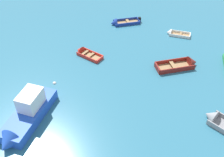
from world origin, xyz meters
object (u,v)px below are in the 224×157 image
at_px(rowboat_white_near_right, 173,33).
at_px(mooring_buoy_between_boats_left, 54,83).
at_px(rowboat_deep_blue_far_left, 120,23).
at_px(rowboat_maroon_back_row_left, 184,64).
at_px(motor_launch_blue_near_camera, 26,116).
at_px(rowboat_red_back_row_right, 84,53).
at_px(rowboat_grey_near_left, 220,122).

relative_size(rowboat_white_near_right, mooring_buoy_between_boats_left, 8.47).
xyz_separation_m(rowboat_deep_blue_far_left, rowboat_maroon_back_row_left, (8.20, -6.92, 0.06)).
relative_size(rowboat_white_near_right, motor_launch_blue_near_camera, 0.42).
bearing_deg(motor_launch_blue_near_camera, rowboat_maroon_back_row_left, 40.91).
xyz_separation_m(rowboat_red_back_row_right, motor_launch_blue_near_camera, (-1.53, -10.21, 0.56)).
distance_m(rowboat_red_back_row_right, mooring_buoy_between_boats_left, 5.39).
distance_m(rowboat_grey_near_left, motor_launch_blue_near_camera, 15.54).
bearing_deg(rowboat_red_back_row_right, rowboat_deep_blue_far_left, 71.66).
distance_m(rowboat_maroon_back_row_left, mooring_buoy_between_boats_left, 13.07).
distance_m(rowboat_maroon_back_row_left, rowboat_grey_near_left, 7.73).
distance_m(rowboat_white_near_right, rowboat_grey_near_left, 13.81).
height_order(motor_launch_blue_near_camera, mooring_buoy_between_boats_left, motor_launch_blue_near_camera).
xyz_separation_m(rowboat_maroon_back_row_left, rowboat_red_back_row_right, (-10.59, -0.30, -0.07)).
bearing_deg(rowboat_maroon_back_row_left, rowboat_grey_near_left, -66.92).
distance_m(rowboat_deep_blue_far_left, rowboat_maroon_back_row_left, 10.73).
relative_size(rowboat_white_near_right, rowboat_red_back_row_right, 0.85).
bearing_deg(mooring_buoy_between_boats_left, motor_launch_blue_near_camera, -93.34).
relative_size(motor_launch_blue_near_camera, mooring_buoy_between_boats_left, 20.36).
bearing_deg(rowboat_deep_blue_far_left, rowboat_grey_near_left, -51.32).
distance_m(rowboat_white_near_right, mooring_buoy_between_boats_left, 15.47).
relative_size(rowboat_deep_blue_far_left, rowboat_maroon_back_row_left, 0.85).
distance_m(rowboat_white_near_right, motor_launch_blue_near_camera, 19.61).
xyz_separation_m(rowboat_red_back_row_right, mooring_buoy_between_boats_left, (-1.24, -5.24, -0.16)).
bearing_deg(mooring_buoy_between_boats_left, rowboat_red_back_row_right, 76.69).
height_order(rowboat_deep_blue_far_left, rowboat_grey_near_left, rowboat_grey_near_left).
relative_size(rowboat_deep_blue_far_left, motor_launch_blue_near_camera, 0.56).
relative_size(rowboat_grey_near_left, rowboat_red_back_row_right, 1.35).
xyz_separation_m(rowboat_white_near_right, rowboat_maroon_back_row_left, (1.47, -5.95, 0.09)).
bearing_deg(rowboat_white_near_right, rowboat_grey_near_left, -70.97).
distance_m(rowboat_deep_blue_far_left, rowboat_red_back_row_right, 7.61).
bearing_deg(rowboat_deep_blue_far_left, rowboat_red_back_row_right, -108.34).
height_order(rowboat_deep_blue_far_left, mooring_buoy_between_boats_left, rowboat_deep_blue_far_left).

